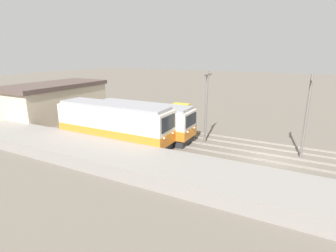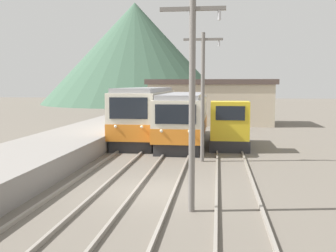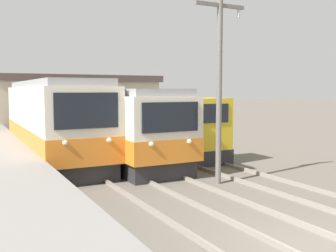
{
  "view_description": "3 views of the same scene",
  "coord_description": "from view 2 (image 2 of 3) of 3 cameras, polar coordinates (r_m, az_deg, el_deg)",
  "views": [
    {
      "loc": [
        -20.76,
        -1.77,
        8.15
      ],
      "look_at": [
        -0.58,
        8.74,
        1.78
      ],
      "focal_mm": 28.0,
      "sensor_mm": 36.0,
      "label": 1
    },
    {
      "loc": [
        2.5,
        -14.32,
        4.03
      ],
      "look_at": [
        -0.47,
        8.85,
        1.54
      ],
      "focal_mm": 42.0,
      "sensor_mm": 36.0,
      "label": 2
    },
    {
      "loc": [
        -6.35,
        -5.51,
        3.36
      ],
      "look_at": [
        1.42,
        9.36,
        1.82
      ],
      "focal_mm": 42.0,
      "sensor_mm": 36.0,
      "label": 3
    }
  ],
  "objects": [
    {
      "name": "ground_plane",
      "position": [
        15.09,
        -2.55,
        -9.4
      ],
      "size": [
        200.0,
        200.0,
        0.0
      ],
      "primitive_type": "plane",
      "color": "#665E54"
    },
    {
      "name": "track_left",
      "position": [
        15.71,
        -12.04,
        -8.64
      ],
      "size": [
        1.54,
        60.0,
        0.14
      ],
      "color": "gray",
      "rests_on": "ground"
    },
    {
      "name": "track_center",
      "position": [
        15.04,
        -1.79,
        -9.17
      ],
      "size": [
        1.54,
        60.0,
        0.14
      ],
      "color": "gray",
      "rests_on": "ground"
    },
    {
      "name": "track_right",
      "position": [
        14.88,
        9.85,
        -9.43
      ],
      "size": [
        1.54,
        60.0,
        0.14
      ],
      "color": "gray",
      "rests_on": "ground"
    },
    {
      "name": "commuter_train_left",
      "position": [
        28.13,
        -3.18,
        1.44
      ],
      "size": [
        2.84,
        11.29,
        3.78
      ],
      "color": "#28282B",
      "rests_on": "ground"
    },
    {
      "name": "commuter_train_center",
      "position": [
        26.56,
        2.3,
        0.83
      ],
      "size": [
        2.84,
        10.52,
        3.41
      ],
      "color": "#28282B",
      "rests_on": "ground"
    },
    {
      "name": "shunting_locomotive",
      "position": [
        25.51,
        8.82,
        -0.33
      ],
      "size": [
        2.4,
        5.41,
        3.0
      ],
      "color": "#28282B",
      "rests_on": "ground"
    },
    {
      "name": "catenary_mast_near",
      "position": [
        12.17,
        3.56,
        4.23
      ],
      "size": [
        2.0,
        0.2,
        6.64
      ],
      "color": "slate",
      "rests_on": "ground"
    },
    {
      "name": "catenary_mast_mid",
      "position": [
        20.33,
        5.08,
        4.96
      ],
      "size": [
        2.0,
        0.2,
        6.64
      ],
      "color": "slate",
      "rests_on": "ground"
    },
    {
      "name": "station_building",
      "position": [
        40.37,
        6.23,
        3.56
      ],
      "size": [
        12.6,
        6.3,
        4.5
      ],
      "color": "beige",
      "rests_on": "ground"
    },
    {
      "name": "mountain_backdrop",
      "position": [
        83.94,
        -4.79,
        10.44
      ],
      "size": [
        38.73,
        38.73,
        20.86
      ],
      "color": "#3D5B47",
      "rests_on": "ground"
    }
  ]
}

